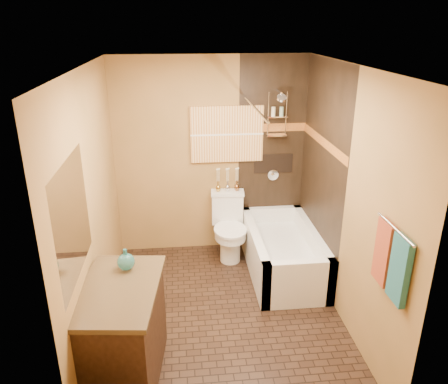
{
  "coord_description": "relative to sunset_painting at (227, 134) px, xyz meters",
  "views": [
    {
      "loc": [
        -0.39,
        -3.75,
        2.87
      ],
      "look_at": [
        0.05,
        0.4,
        1.21
      ],
      "focal_mm": 35.0,
      "sensor_mm": 36.0,
      "label": 1
    }
  ],
  "objects": [
    {
      "name": "alcove_tile_right",
      "position": [
        0.99,
        -0.73,
        -0.3
      ],
      "size": [
        0.01,
        1.5,
        2.5
      ],
      "primitive_type": "cube",
      "color": "black",
      "rests_on": "wall_right"
    },
    {
      "name": "wall_left",
      "position": [
        -1.4,
        -1.48,
        -0.3
      ],
      "size": [
        0.02,
        3.0,
        2.5
      ],
      "primitive_type": "cube",
      "color": "#AC7942",
      "rests_on": "floor"
    },
    {
      "name": "towel_rust",
      "position": [
        0.96,
        -2.4,
        -0.37
      ],
      "size": [
        0.05,
        0.22,
        0.52
      ],
      "primitive_type": "cube",
      "color": "maroon",
      "rests_on": "towel_bar"
    },
    {
      "name": "floor",
      "position": [
        -0.2,
        -1.48,
        -1.55
      ],
      "size": [
        3.0,
        3.0,
        0.0
      ],
      "primitive_type": "plane",
      "color": "black",
      "rests_on": "ground"
    },
    {
      "name": "wall_front",
      "position": [
        -0.2,
        -2.98,
        -0.3
      ],
      "size": [
        2.4,
        0.02,
        2.5
      ],
      "primitive_type": "cube",
      "color": "#AC7942",
      "rests_on": "floor"
    },
    {
      "name": "towel_bar",
      "position": [
        0.95,
        -2.53,
        -0.1
      ],
      "size": [
        0.02,
        0.55,
        0.02
      ],
      "primitive_type": "cylinder",
      "rotation": [
        1.57,
        0.0,
        0.0
      ],
      "color": "silver",
      "rests_on": "wall_right"
    },
    {
      "name": "alcove_niche",
      "position": [
        0.6,
        0.01,
        -0.4
      ],
      "size": [
        0.5,
        0.01,
        0.25
      ],
      "primitive_type": "cube",
      "color": "black",
      "rests_on": "alcove_tile_back"
    },
    {
      "name": "sunset_painting",
      "position": [
        0.0,
        0.0,
        0.0
      ],
      "size": [
        0.9,
        0.04,
        0.7
      ],
      "primitive_type": "cube",
      "color": "#C3722E",
      "rests_on": "wall_back"
    },
    {
      "name": "teal_bottle",
      "position": [
        -1.07,
        -1.97,
        -0.56
      ],
      "size": [
        0.2,
        0.2,
        0.23
      ],
      "primitive_type": null,
      "rotation": [
        0.0,
        0.0,
        0.4
      ],
      "color": "#236B69",
      "rests_on": "vanity"
    },
    {
      "name": "mosaic_band_right",
      "position": [
        0.98,
        -0.73,
        0.07
      ],
      "size": [
        0.01,
        1.5,
        0.1
      ],
      "primitive_type": "cube",
      "color": "brown",
      "rests_on": "alcove_tile_right"
    },
    {
      "name": "alcove_tile_back",
      "position": [
        0.57,
        0.01,
        -0.3
      ],
      "size": [
        0.85,
        0.01,
        2.5
      ],
      "primitive_type": "cube",
      "color": "black",
      "rests_on": "wall_back"
    },
    {
      "name": "towel_teal",
      "position": [
        0.96,
        -2.66,
        -0.37
      ],
      "size": [
        0.05,
        0.22,
        0.52
      ],
      "primitive_type": "cube",
      "color": "#1B515D",
      "rests_on": "towel_bar"
    },
    {
      "name": "shower_fixtures",
      "position": [
        0.6,
        -0.1,
        0.12
      ],
      "size": [
        0.24,
        0.33,
        1.16
      ],
      "color": "silver",
      "rests_on": "floor"
    },
    {
      "name": "wall_back",
      "position": [
        -0.2,
        0.02,
        -0.3
      ],
      "size": [
        2.4,
        0.02,
        2.5
      ],
      "primitive_type": "cube",
      "color": "#AC7942",
      "rests_on": "floor"
    },
    {
      "name": "ceiling",
      "position": [
        -0.2,
        -1.48,
        0.95
      ],
      "size": [
        3.0,
        3.0,
        0.0
      ],
      "primitive_type": "plane",
      "color": "silver",
      "rests_on": "wall_back"
    },
    {
      "name": "bathtub",
      "position": [
        0.6,
        -0.73,
        -1.33
      ],
      "size": [
        0.8,
        1.5,
        0.55
      ],
      "color": "white",
      "rests_on": "floor"
    },
    {
      "name": "curtain_rod",
      "position": [
        0.2,
        -0.73,
        0.47
      ],
      "size": [
        0.03,
        1.55,
        0.03
      ],
      "primitive_type": "cylinder",
      "rotation": [
        1.57,
        0.0,
        0.0
      ],
      "color": "silver",
      "rests_on": "wall_back"
    },
    {
      "name": "bud_vases",
      "position": [
        0.0,
        -0.09,
        -0.56
      ],
      "size": [
        0.3,
        0.06,
        0.3
      ],
      "color": "#BB923A",
      "rests_on": "toilet"
    },
    {
      "name": "toilet",
      "position": [
        -0.0,
        -0.27,
        -1.13
      ],
      "size": [
        0.44,
        0.64,
        0.83
      ],
      "rotation": [
        0.0,
        0.0,
        -0.09
      ],
      "color": "white",
      "rests_on": "floor"
    },
    {
      "name": "wall_right",
      "position": [
        1.0,
        -1.48,
        -0.3
      ],
      "size": [
        0.02,
        3.0,
        2.5
      ],
      "primitive_type": "cube",
      "color": "#AC7942",
      "rests_on": "floor"
    },
    {
      "name": "mosaic_band_back",
      "position": [
        0.57,
        0.0,
        0.07
      ],
      "size": [
        0.85,
        0.01,
        0.1
      ],
      "primitive_type": "cube",
      "color": "brown",
      "rests_on": "alcove_tile_back"
    },
    {
      "name": "vanity",
      "position": [
        -1.12,
        -2.23,
        -1.1
      ],
      "size": [
        0.73,
        1.07,
        0.89
      ],
      "rotation": [
        0.0,
        0.0,
        -0.11
      ],
      "color": "black",
      "rests_on": "floor"
    },
    {
      "name": "vanity_mirror",
      "position": [
        -1.39,
        -2.23,
        -0.05
      ],
      "size": [
        0.01,
        1.0,
        0.9
      ],
      "primitive_type": "cube",
      "color": "white",
      "rests_on": "wall_left"
    }
  ]
}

